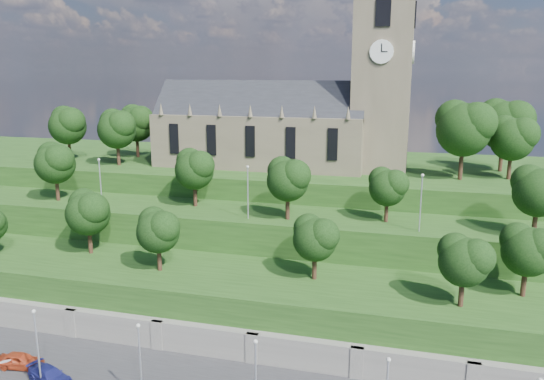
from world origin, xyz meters
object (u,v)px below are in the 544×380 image
(church, at_px, (292,118))
(car_middle, at_px, (17,362))
(car_left, at_px, (20,360))
(car_right, at_px, (50,376))

(church, height_order, car_middle, church)
(car_left, xyz_separation_m, car_middle, (-0.30, -0.05, -0.17))
(church, relative_size, car_left, 8.85)
(church, distance_m, car_middle, 49.04)
(car_left, bearing_deg, car_middle, 91.60)
(car_left, distance_m, car_middle, 0.35)
(car_left, height_order, car_right, car_left)
(church, bearing_deg, car_left, -112.06)
(car_left, bearing_deg, car_right, -115.99)
(car_right, bearing_deg, church, 3.34)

